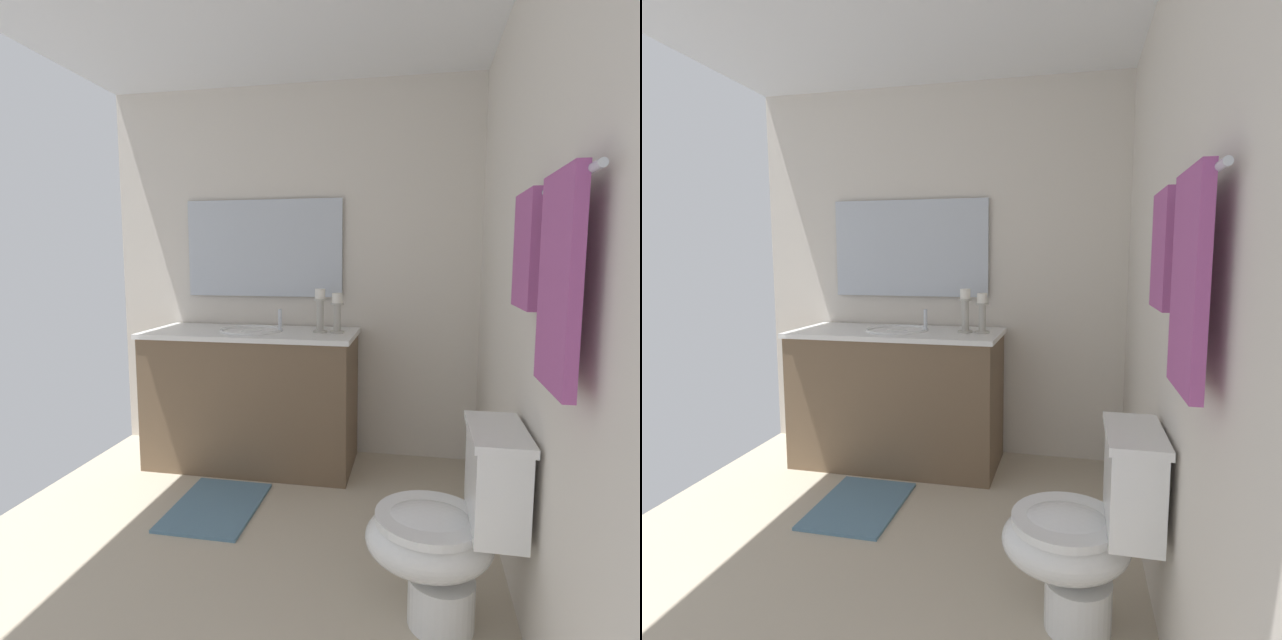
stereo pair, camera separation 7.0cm
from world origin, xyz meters
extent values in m
cube|color=beige|center=(0.00, 0.00, -0.01)|extent=(2.76, 2.50, 0.02)
cube|color=silver|center=(0.00, 1.25, 1.23)|extent=(2.76, 0.04, 2.45)
cube|color=silver|center=(-1.38, 0.00, 1.23)|extent=(0.04, 2.50, 2.45)
cube|color=brown|center=(-1.05, -0.19, 0.42)|extent=(0.55, 1.29, 0.84)
cube|color=white|center=(-1.05, -0.19, 0.85)|extent=(0.58, 1.32, 0.03)
sphere|color=black|center=(-1.15, -0.85, 0.46)|extent=(0.02, 0.02, 0.02)
sphere|color=black|center=(-0.95, -0.85, 0.46)|extent=(0.02, 0.02, 0.02)
ellipsoid|color=white|center=(-1.05, -0.19, 0.82)|extent=(0.38, 0.30, 0.11)
torus|color=white|center=(-1.05, -0.19, 0.87)|extent=(0.40, 0.40, 0.02)
cylinder|color=silver|center=(-1.05, 0.00, 0.94)|extent=(0.02, 0.02, 0.14)
cube|color=silver|center=(-1.33, -0.19, 1.39)|extent=(0.02, 1.08, 0.65)
cylinder|color=#B7B2A5|center=(-1.07, 0.36, 0.87)|extent=(0.09, 0.09, 0.01)
cylinder|color=#B7B2A5|center=(-1.07, 0.36, 0.95)|extent=(0.04, 0.04, 0.17)
cylinder|color=#B7B2A5|center=(-1.07, 0.36, 1.05)|extent=(0.08, 0.08, 0.01)
cylinder|color=white|center=(-1.07, 0.36, 1.08)|extent=(0.06, 0.06, 0.06)
cylinder|color=#B7B2A5|center=(-1.07, 0.25, 0.87)|extent=(0.09, 0.09, 0.01)
cylinder|color=#B7B2A5|center=(-1.07, 0.25, 0.97)|extent=(0.04, 0.04, 0.20)
cylinder|color=#B7B2A5|center=(-1.07, 0.25, 1.07)|extent=(0.08, 0.08, 0.01)
cylinder|color=white|center=(-1.07, 0.25, 1.11)|extent=(0.06, 0.06, 0.06)
cylinder|color=white|center=(0.22, 0.95, 0.09)|extent=(0.24, 0.24, 0.18)
ellipsoid|color=white|center=(0.22, 0.90, 0.32)|extent=(0.38, 0.46, 0.24)
cylinder|color=white|center=(0.22, 0.90, 0.40)|extent=(0.39, 0.39, 0.03)
cube|color=white|center=(0.22, 1.12, 0.56)|extent=(0.36, 0.17, 0.32)
cube|color=white|center=(0.22, 1.12, 0.73)|extent=(0.38, 0.19, 0.03)
cylinder|color=silver|center=(0.48, 1.19, 1.51)|extent=(0.79, 0.02, 0.02)
cube|color=#A54C8C|center=(0.28, 1.17, 1.35)|extent=(0.27, 0.03, 0.36)
cube|color=#A54C8C|center=(0.67, 1.17, 1.27)|extent=(0.28, 0.03, 0.52)
cube|color=slate|center=(-0.43, -0.19, 0.01)|extent=(0.60, 0.44, 0.02)
camera|label=1|loc=(1.96, 0.85, 1.32)|focal=28.32mm
camera|label=2|loc=(1.95, 0.91, 1.32)|focal=28.32mm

